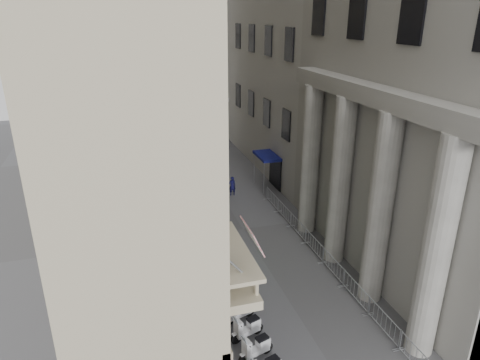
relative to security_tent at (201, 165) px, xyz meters
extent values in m
cube|color=#A9A7A0|center=(1.62, 22.39, 12.20)|extent=(22.00, 10.00, 30.00)
cylinder|color=white|center=(-1.45, -1.45, -1.67)|extent=(0.06, 0.06, 2.27)
cylinder|color=white|center=(1.45, -1.45, -1.67)|extent=(0.06, 0.06, 2.27)
cylinder|color=white|center=(-1.45, 1.45, -1.67)|extent=(0.06, 0.06, 2.27)
cylinder|color=white|center=(1.45, 1.45, -1.67)|extent=(0.06, 0.06, 2.27)
cube|color=silver|center=(0.00, 0.00, -0.48)|extent=(3.10, 3.10, 0.12)
cone|color=silver|center=(0.00, 0.00, 0.04)|extent=(4.13, 4.13, 1.03)
cylinder|color=gray|center=(-1.86, -5.86, 1.70)|extent=(0.16, 0.16, 9.01)
cylinder|color=gray|center=(-0.53, -5.57, 6.21)|extent=(2.67, 0.69, 0.12)
cube|color=gray|center=(0.68, -5.31, 6.15)|extent=(0.60, 0.36, 0.17)
cube|color=black|center=(-1.23, -11.36, -1.89)|extent=(0.30, 0.87, 1.83)
cube|color=#19E54C|center=(-1.09, -11.37, -1.69)|extent=(0.07, 0.66, 1.01)
imported|color=black|center=(2.50, -0.35, -1.98)|extent=(0.61, 0.40, 1.64)
imported|color=black|center=(3.71, 9.11, -1.98)|extent=(1.02, 0.98, 1.65)
imported|color=black|center=(2.40, 4.41, -2.00)|extent=(0.92, 0.91, 1.61)
camera|label=1|loc=(-6.10, -31.93, 11.27)|focal=32.00mm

